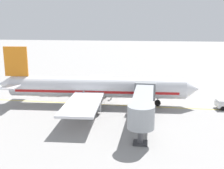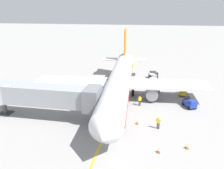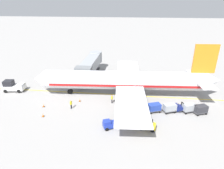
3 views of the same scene
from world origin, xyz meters
TOP-DOWN VIEW (x-y plane):
  - ground_plane at (0.00, 0.00)m, footprint 400.00×400.00m
  - gate_lead_in_line at (0.00, 0.00)m, footprint 0.24×80.00m
  - parked_airliner at (0.10, 0.39)m, footprint 30.30×37.35m
  - jet_bridge at (9.34, 9.59)m, footprint 16.24×3.50m
  - pushback_tractor at (-0.80, 24.38)m, footprint 2.66×4.61m
  - baggage_tug_lead at (-11.01, -3.44)m, footprint 1.70×2.68m
  - baggage_tug_trailing at (-5.17, -9.09)m, footprint 1.83×2.72m
  - baggage_tug_spare at (-11.43, 1.97)m, footprint 2.13×2.77m
  - baggage_cart_front at (-5.94, -4.95)m, footprint 2.02×2.95m
  - baggage_cart_second_in_train at (-5.70, -7.59)m, footprint 2.02×2.95m
  - baggage_cart_third_in_train at (-5.27, -10.90)m, footprint 2.02×2.95m
  - baggage_cart_tail_end at (-5.59, -12.76)m, footprint 2.02×2.95m
  - ground_crew_wing_walker at (-6.51, 9.77)m, footprint 0.73×0.30m
  - ground_crew_loader at (-3.59, 2.75)m, footprint 0.71×0.35m
  - safety_cone_nose_left at (-6.55, 15.02)m, footprint 0.36×0.36m
  - safety_cone_nose_right at (-3.73, 8.99)m, footprint 0.36×0.36m
  - safety_cone_wing_tip at (-9.69, 13.65)m, footprint 0.36×0.36m

SIDE VIEW (x-z plane):
  - ground_plane at x=0.00m, z-range 0.00..0.00m
  - gate_lead_in_line at x=0.00m, z-range 0.00..0.01m
  - safety_cone_nose_left at x=-6.55m, z-range -0.01..0.58m
  - safety_cone_nose_right at x=-3.73m, z-range -0.01..0.58m
  - safety_cone_wing_tip at x=-9.69m, z-range -0.01..0.58m
  - baggage_tug_lead at x=-11.01m, z-range -0.10..1.52m
  - baggage_tug_trailing at x=-5.17m, z-range -0.10..1.52m
  - baggage_tug_spare at x=-11.43m, z-range -0.10..1.52m
  - baggage_cart_front at x=-5.94m, z-range 0.16..1.74m
  - baggage_cart_second_in_train at x=-5.70m, z-range 0.16..1.74m
  - baggage_cart_third_in_train at x=-5.27m, z-range 0.16..1.74m
  - baggage_cart_tail_end at x=-5.59m, z-range 0.16..1.74m
  - ground_crew_wing_walker at x=-6.51m, z-range 0.11..1.80m
  - ground_crew_loader at x=-3.59m, z-range 0.11..1.80m
  - pushback_tractor at x=-0.80m, z-range -0.10..2.30m
  - parked_airliner at x=0.10m, z-range -2.13..8.50m
  - jet_bridge at x=9.34m, z-range 0.97..5.95m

